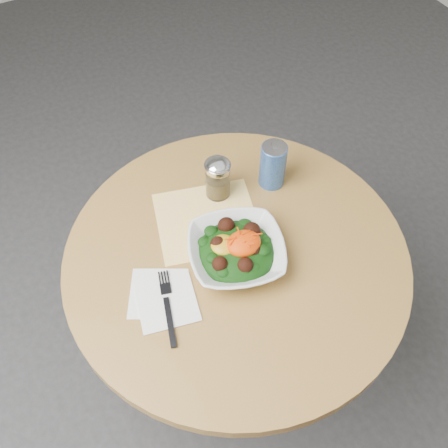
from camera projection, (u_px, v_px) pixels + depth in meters
name	position (u px, v px, depth m)	size (l,w,h in m)	color
ground	(232.00, 361.00, 1.90)	(6.00, 6.00, 0.00)	#2B2B2D
table	(235.00, 289.00, 1.46)	(0.90, 0.90, 0.75)	black
cloth_napkin	(207.00, 220.00, 1.36)	(0.27, 0.25, 0.00)	#FEAC0D
paper_napkins	(163.00, 298.00, 1.22)	(0.19, 0.21, 0.00)	white
salad_bowl	(236.00, 251.00, 1.26)	(0.31, 0.31, 0.09)	silver
fork	(168.00, 305.00, 1.20)	(0.08, 0.20, 0.00)	black
spice_shaker	(218.00, 178.00, 1.37)	(0.07, 0.07, 0.13)	silver
beverage_can	(273.00, 165.00, 1.39)	(0.07, 0.07, 0.14)	navy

